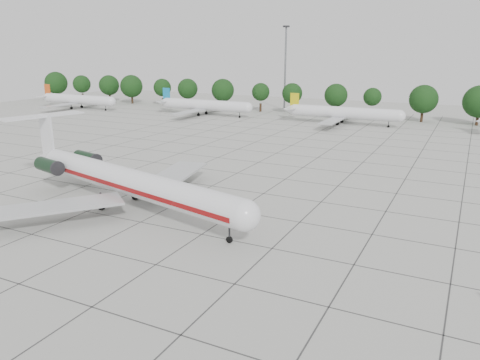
{
  "coord_description": "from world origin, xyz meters",
  "views": [
    {
      "loc": [
        24.05,
        -46.98,
        18.81
      ],
      "look_at": [
        -0.28,
        1.53,
        3.5
      ],
      "focal_mm": 35.0,
      "sensor_mm": 36.0,
      "label": 1
    }
  ],
  "objects_px": {
    "bg_airliner_b": "(205,105)",
    "bg_airliner_c": "(343,113)",
    "main_airliner": "(120,179)",
    "bg_airliner_a": "(78,100)",
    "floodlight_mast": "(285,64)"
  },
  "relations": [
    {
      "from": "bg_airliner_a",
      "to": "floodlight_mast",
      "type": "distance_m",
      "value": 67.24
    },
    {
      "from": "main_airliner",
      "to": "bg_airliner_a",
      "type": "bearing_deg",
      "value": 151.75
    },
    {
      "from": "main_airliner",
      "to": "bg_airliner_a",
      "type": "relative_size",
      "value": 1.45
    },
    {
      "from": "main_airliner",
      "to": "floodlight_mast",
      "type": "distance_m",
      "value": 98.32
    },
    {
      "from": "bg_airliner_b",
      "to": "bg_airliner_c",
      "type": "height_order",
      "value": "same"
    },
    {
      "from": "bg_airliner_a",
      "to": "bg_airliner_b",
      "type": "distance_m",
      "value": 44.6
    },
    {
      "from": "main_airliner",
      "to": "bg_airliner_c",
      "type": "relative_size",
      "value": 1.45
    },
    {
      "from": "bg_airliner_a",
      "to": "bg_airliner_c",
      "type": "xyz_separation_m",
      "value": [
        84.62,
        6.59,
        0.0
      ]
    },
    {
      "from": "floodlight_mast",
      "to": "bg_airliner_a",
      "type": "bearing_deg",
      "value": -156.0
    },
    {
      "from": "main_airliner",
      "to": "bg_airliner_a",
      "type": "height_order",
      "value": "main_airliner"
    },
    {
      "from": "bg_airliner_a",
      "to": "floodlight_mast",
      "type": "xyz_separation_m",
      "value": [
        60.54,
        26.95,
        11.37
      ]
    },
    {
      "from": "bg_airliner_a",
      "to": "bg_airliner_b",
      "type": "height_order",
      "value": "same"
    },
    {
      "from": "bg_airliner_a",
      "to": "bg_airliner_b",
      "type": "xyz_separation_m",
      "value": [
        44.3,
        5.17,
        0.0
      ]
    },
    {
      "from": "main_airliner",
      "to": "bg_airliner_b",
      "type": "height_order",
      "value": "main_airliner"
    },
    {
      "from": "bg_airliner_a",
      "to": "bg_airliner_b",
      "type": "relative_size",
      "value": 1.0
    }
  ]
}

